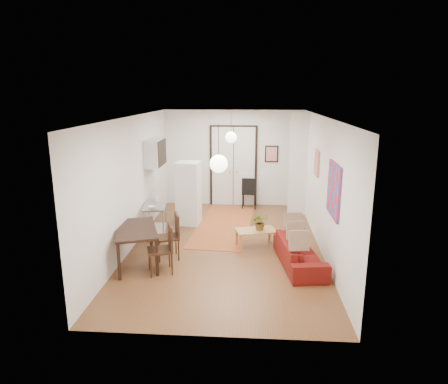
# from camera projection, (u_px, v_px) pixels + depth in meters

# --- Properties ---
(floor) EXTENTS (7.00, 7.00, 0.00)m
(floor) POSITION_uv_depth(u_px,v_px,m) (226.00, 246.00, 9.11)
(floor) COLOR brown
(floor) RESTS_ON ground
(ceiling) EXTENTS (4.20, 7.00, 0.02)m
(ceiling) POSITION_uv_depth(u_px,v_px,m) (226.00, 117.00, 8.41)
(ceiling) COLOR white
(ceiling) RESTS_ON wall_back
(wall_back) EXTENTS (4.20, 0.02, 2.90)m
(wall_back) POSITION_uv_depth(u_px,v_px,m) (233.00, 158.00, 12.15)
(wall_back) COLOR white
(wall_back) RESTS_ON floor
(wall_front) EXTENTS (4.20, 0.02, 2.90)m
(wall_front) POSITION_uv_depth(u_px,v_px,m) (210.00, 242.00, 5.37)
(wall_front) COLOR white
(wall_front) RESTS_ON floor
(wall_left) EXTENTS (0.02, 7.00, 2.90)m
(wall_left) POSITION_uv_depth(u_px,v_px,m) (132.00, 182.00, 8.90)
(wall_left) COLOR white
(wall_left) RESTS_ON floor
(wall_right) EXTENTS (0.02, 7.00, 2.90)m
(wall_right) POSITION_uv_depth(u_px,v_px,m) (323.00, 185.00, 8.62)
(wall_right) COLOR white
(wall_right) RESTS_ON floor
(double_doors) EXTENTS (1.44, 0.06, 2.50)m
(double_doors) POSITION_uv_depth(u_px,v_px,m) (233.00, 167.00, 12.16)
(double_doors) COLOR silver
(double_doors) RESTS_ON wall_back
(stub_partition) EXTENTS (0.50, 0.10, 2.90)m
(stub_partition) POSITION_uv_depth(u_px,v_px,m) (298.00, 165.00, 11.10)
(stub_partition) COLOR white
(stub_partition) RESTS_ON floor
(wall_cabinet) EXTENTS (0.35, 1.00, 0.70)m
(wall_cabinet) POSITION_uv_depth(u_px,v_px,m) (155.00, 153.00, 10.23)
(wall_cabinet) COLOR silver
(wall_cabinet) RESTS_ON wall_left
(painting_popart) EXTENTS (0.05, 1.00, 1.00)m
(painting_popart) POSITION_uv_depth(u_px,v_px,m) (334.00, 190.00, 7.36)
(painting_popart) COLOR red
(painting_popart) RESTS_ON wall_right
(painting_abstract) EXTENTS (0.05, 0.50, 0.60)m
(painting_abstract) POSITION_uv_depth(u_px,v_px,m) (317.00, 163.00, 9.31)
(painting_abstract) COLOR beige
(painting_abstract) RESTS_ON wall_right
(poster_back) EXTENTS (0.40, 0.03, 0.50)m
(poster_back) POSITION_uv_depth(u_px,v_px,m) (272.00, 154.00, 12.00)
(poster_back) COLOR red
(poster_back) RESTS_ON wall_back
(print_left) EXTENTS (0.03, 0.44, 0.54)m
(print_left) POSITION_uv_depth(u_px,v_px,m) (154.00, 148.00, 10.71)
(print_left) COLOR olive
(print_left) RESTS_ON wall_left
(pendant_back) EXTENTS (0.30, 0.30, 0.80)m
(pendant_back) POSITION_uv_depth(u_px,v_px,m) (231.00, 137.00, 10.50)
(pendant_back) COLOR silver
(pendant_back) RESTS_ON ceiling
(pendant_front) EXTENTS (0.30, 0.30, 0.80)m
(pendant_front) POSITION_uv_depth(u_px,v_px,m) (219.00, 164.00, 6.63)
(pendant_front) COLOR silver
(pendant_front) RESTS_ON ceiling
(kilim_rug) EXTENTS (1.62, 3.66, 0.01)m
(kilim_rug) POSITION_uv_depth(u_px,v_px,m) (224.00, 225.00, 10.53)
(kilim_rug) COLOR #C26430
(kilim_rug) RESTS_ON floor
(sofa) EXTENTS (0.96, 1.91, 0.53)m
(sofa) POSITION_uv_depth(u_px,v_px,m) (300.00, 253.00, 8.03)
(sofa) COLOR maroon
(sofa) RESTS_ON floor
(coffee_table) EXTENTS (0.99, 0.72, 0.39)m
(coffee_table) POSITION_uv_depth(u_px,v_px,m) (256.00, 232.00, 9.00)
(coffee_table) COLOR tan
(coffee_table) RESTS_ON floor
(potted_plant) EXTENTS (0.38, 0.41, 0.38)m
(potted_plant) POSITION_uv_depth(u_px,v_px,m) (260.00, 222.00, 8.93)
(potted_plant) COLOR #2C622C
(potted_plant) RESTS_ON coffee_table
(kitchen_counter) EXTENTS (0.65, 1.09, 0.79)m
(kitchen_counter) POSITION_uv_depth(u_px,v_px,m) (156.00, 216.00, 9.65)
(kitchen_counter) COLOR #A5A8AA
(kitchen_counter) RESTS_ON floor
(bowl) EXTENTS (0.22, 0.22, 0.05)m
(bowl) POSITION_uv_depth(u_px,v_px,m) (152.00, 207.00, 9.28)
(bowl) COLOR beige
(bowl) RESTS_ON kitchen_counter
(soap_bottle) EXTENTS (0.09, 0.09, 0.16)m
(soap_bottle) POSITION_uv_depth(u_px,v_px,m) (157.00, 198.00, 9.80)
(soap_bottle) COLOR teal
(soap_bottle) RESTS_ON kitchen_counter
(fridge) EXTENTS (0.64, 0.64, 1.66)m
(fridge) POSITION_uv_depth(u_px,v_px,m) (189.00, 193.00, 10.47)
(fridge) COLOR white
(fridge) RESTS_ON floor
(dining_table) EXTENTS (1.20, 1.57, 0.77)m
(dining_table) POSITION_uv_depth(u_px,v_px,m) (135.00, 232.00, 7.98)
(dining_table) COLOR black
(dining_table) RESTS_ON floor
(dining_chair_near) EXTENTS (0.57, 0.70, 0.95)m
(dining_chair_near) POSITION_uv_depth(u_px,v_px,m) (168.00, 232.00, 8.40)
(dining_chair_near) COLOR #321A10
(dining_chair_near) RESTS_ON floor
(dining_chair_far) EXTENTS (0.57, 0.70, 0.95)m
(dining_chair_far) POSITION_uv_depth(u_px,v_px,m) (161.00, 244.00, 7.73)
(dining_chair_far) COLOR #321A10
(dining_chair_far) RESTS_ON floor
(black_side_chair) EXTENTS (0.45, 0.45, 0.95)m
(black_side_chair) POSITION_uv_depth(u_px,v_px,m) (249.00, 189.00, 12.08)
(black_side_chair) COLOR black
(black_side_chair) RESTS_ON floor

